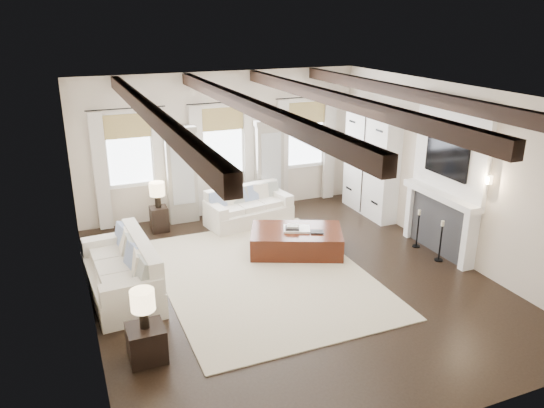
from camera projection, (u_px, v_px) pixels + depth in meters
name	position (u px, v px, depth m)	size (l,w,h in m)	color
ground	(290.00, 280.00, 9.18)	(7.50, 7.50, 0.00)	black
room_shell	(308.00, 158.00, 9.59)	(6.54, 7.54, 3.22)	beige
area_rug	(264.00, 275.00, 9.34)	(3.45, 4.58, 0.02)	beige
sofa_back	(248.00, 208.00, 11.65)	(1.97, 1.14, 0.79)	white
sofa_left	(125.00, 273.00, 8.64)	(1.09, 2.20, 0.92)	white
ottoman	(296.00, 241.00, 10.21)	(1.73, 1.08, 0.45)	black
tray	(297.00, 229.00, 10.14)	(0.50, 0.38, 0.04)	white
book_lower	(292.00, 228.00, 10.08)	(0.26, 0.20, 0.04)	#262628
book_upper	(293.00, 226.00, 10.08)	(0.22, 0.17, 0.03)	beige
book_loose	(317.00, 232.00, 10.01)	(0.24, 0.18, 0.03)	#262628
side_table_front	(147.00, 343.00, 7.02)	(0.48, 0.48, 0.48)	black
lamp_front	(143.00, 302.00, 6.81)	(0.32, 0.32, 0.55)	black
side_table_back	(159.00, 219.00, 11.21)	(0.35, 0.35, 0.53)	black
lamp_back	(157.00, 190.00, 10.99)	(0.32, 0.32, 0.55)	black
candlestick_near	(440.00, 244.00, 9.82)	(0.16, 0.16, 0.80)	black
candlestick_far	(418.00, 232.00, 10.41)	(0.16, 0.16, 0.78)	black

